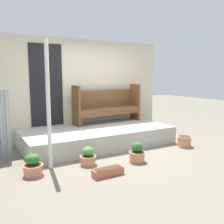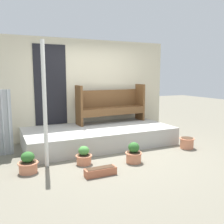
# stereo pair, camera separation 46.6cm
# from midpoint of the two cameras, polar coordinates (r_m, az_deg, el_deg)

# --- Properties ---
(ground_plane) EXTENTS (24.00, 24.00, 0.00)m
(ground_plane) POSITION_cam_midpoint_polar(r_m,az_deg,el_deg) (5.44, 3.55, -9.45)
(ground_plane) COLOR #706B5B
(porch_slab) EXTENTS (3.50, 1.69, 0.41)m
(porch_slab) POSITION_cam_midpoint_polar(r_m,az_deg,el_deg) (6.09, -0.83, -5.49)
(porch_slab) COLOR #B2AFA8
(porch_slab) RESTS_ON ground_plane
(house_wall) EXTENTS (4.70, 0.08, 2.60)m
(house_wall) POSITION_cam_midpoint_polar(r_m,az_deg,el_deg) (6.71, -4.19, 5.29)
(house_wall) COLOR beige
(house_wall) RESTS_ON ground_plane
(support_post) EXTENTS (0.07, 0.07, 2.29)m
(support_post) POSITION_cam_midpoint_polar(r_m,az_deg,el_deg) (4.56, -12.34, 1.61)
(support_post) COLOR white
(support_post) RESTS_ON ground_plane
(bench) EXTENTS (1.92, 0.51, 1.01)m
(bench) POSITION_cam_midpoint_polar(r_m,az_deg,el_deg) (6.68, 1.72, 1.87)
(bench) COLOR brown
(bench) RESTS_ON porch_slab
(flower_pot_left) EXTENTS (0.35, 0.35, 0.37)m
(flower_pot_left) POSITION_cam_midpoint_polar(r_m,az_deg,el_deg) (4.53, -15.84, -11.32)
(flower_pot_left) COLOR tan
(flower_pot_left) RESTS_ON ground_plane
(flower_pot_middle) EXTENTS (0.32, 0.32, 0.35)m
(flower_pot_middle) POSITION_cam_midpoint_polar(r_m,az_deg,el_deg) (4.78, -3.64, -10.10)
(flower_pot_middle) COLOR tan
(flower_pot_middle) RESTS_ON ground_plane
(flower_pot_right) EXTENTS (0.33, 0.33, 0.40)m
(flower_pot_right) POSITION_cam_midpoint_polar(r_m,az_deg,el_deg) (4.89, 7.75, -9.46)
(flower_pot_right) COLOR tan
(flower_pot_right) RESTS_ON ground_plane
(flower_pot_far_right) EXTENTS (0.34, 0.34, 0.25)m
(flower_pot_far_right) POSITION_cam_midpoint_polar(r_m,az_deg,el_deg) (6.09, 18.88, -6.64)
(flower_pot_far_right) COLOR tan
(flower_pot_far_right) RESTS_ON ground_plane
(planter_box_rect) EXTENTS (0.54, 0.17, 0.14)m
(planter_box_rect) POSITION_cam_midpoint_polar(r_m,az_deg,el_deg) (4.29, 0.53, -13.48)
(planter_box_rect) COLOR #B26042
(planter_box_rect) RESTS_ON ground_plane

